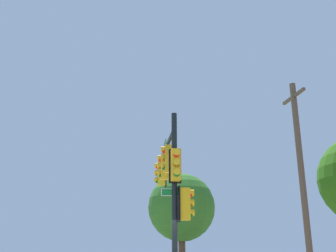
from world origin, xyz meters
The scene contains 3 objects.
signal_pole_assembly centered at (1.38, -0.58, 4.28)m, with size 5.78×2.47×6.37m.
utility_pole centered at (-0.44, -5.74, 4.45)m, with size 1.76×0.62×8.57m.
tree_far centered at (7.42, -4.51, 3.87)m, with size 3.75×3.75×5.76m.
Camera 1 is at (-12.19, 6.68, 1.42)m, focal length 42.51 mm.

